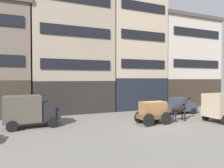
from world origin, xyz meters
TOP-DOWN VIEW (x-y plane):
  - ground_plane at (0.00, 0.00)m, footprint 120.00×120.00m
  - building_center_left at (-5.08, 10.96)m, footprint 9.69×7.11m
  - building_center_right at (3.41, 10.96)m, footprint 7.98×7.11m
  - building_far_right at (12.25, 10.97)m, footprint 10.40×7.11m
  - cargo_wagon at (0.01, 0.56)m, footprint 2.92×1.54m
  - draft_horse at (2.96, 0.56)m, footprint 2.34×0.62m
  - delivery_truck_near at (-10.04, 3.47)m, footprint 4.44×2.35m
  - delivery_truck_far at (6.82, -1.05)m, footprint 4.45×2.36m
  - sedan_light at (5.91, 3.92)m, footprint 3.84×2.16m

SIDE VIEW (x-z plane):
  - ground_plane at x=0.00m, z-range 0.00..0.00m
  - sedan_light at x=5.91m, z-range 0.00..1.83m
  - cargo_wagon at x=0.01m, z-range 0.16..2.14m
  - draft_horse at x=2.96m, z-range 0.12..2.42m
  - delivery_truck_near at x=-10.04m, z-range 0.11..2.73m
  - delivery_truck_far at x=6.82m, z-range 0.11..2.73m
  - building_far_right at x=12.25m, z-range 0.04..13.22m
  - building_center_left at x=-5.08m, z-range 0.04..15.17m
  - building_center_right at x=3.41m, z-range 0.04..15.31m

